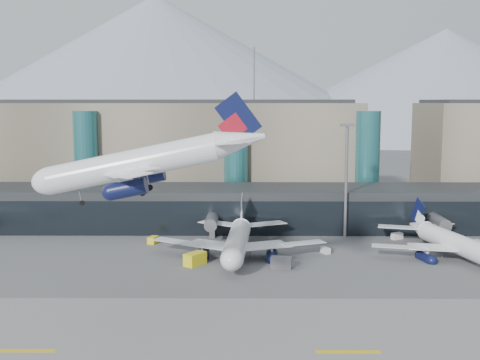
{
  "coord_description": "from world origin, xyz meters",
  "views": [
    {
      "loc": [
        7.2,
        -85.34,
        30.51
      ],
      "look_at": [
        6.36,
        32.0,
        15.12
      ],
      "focal_mm": 45.0,
      "sensor_mm": 36.0,
      "label": 1
    }
  ],
  "objects_px": {
    "jet_parked_mid": "(238,232)",
    "jet_parked_right": "(447,235)",
    "veh_c": "(281,263)",
    "veh_d": "(397,236)",
    "lightmast_mid": "(346,174)",
    "hero_jet": "(156,153)",
    "veh_b": "(153,240)",
    "veh_h": "(195,259)",
    "veh_g": "(325,250)"
  },
  "relations": [
    {
      "from": "hero_jet",
      "to": "veh_g",
      "type": "xyz_separation_m",
      "value": [
        28.76,
        35.41,
        -22.71
      ]
    },
    {
      "from": "jet_parked_mid",
      "to": "veh_d",
      "type": "height_order",
      "value": "jet_parked_mid"
    },
    {
      "from": "veh_g",
      "to": "lightmast_mid",
      "type": "bearing_deg",
      "value": 132.51
    },
    {
      "from": "veh_b",
      "to": "veh_h",
      "type": "height_order",
      "value": "veh_h"
    },
    {
      "from": "jet_parked_mid",
      "to": "veh_b",
      "type": "distance_m",
      "value": 20.95
    },
    {
      "from": "veh_b",
      "to": "veh_h",
      "type": "distance_m",
      "value": 20.19
    },
    {
      "from": "lightmast_mid",
      "to": "jet_parked_mid",
      "type": "relative_size",
      "value": 0.7
    },
    {
      "from": "jet_parked_mid",
      "to": "veh_b",
      "type": "relative_size",
      "value": 13.99
    },
    {
      "from": "lightmast_mid",
      "to": "hero_jet",
      "type": "bearing_deg",
      "value": -124.98
    },
    {
      "from": "veh_b",
      "to": "veh_c",
      "type": "distance_m",
      "value": 32.8
    },
    {
      "from": "jet_parked_mid",
      "to": "jet_parked_right",
      "type": "height_order",
      "value": "jet_parked_mid"
    },
    {
      "from": "lightmast_mid",
      "to": "veh_b",
      "type": "relative_size",
      "value": 9.78
    },
    {
      "from": "hero_jet",
      "to": "veh_b",
      "type": "distance_m",
      "value": 49.77
    },
    {
      "from": "hero_jet",
      "to": "jet_parked_right",
      "type": "xyz_separation_m",
      "value": [
        52.82,
        34.53,
        -19.19
      ]
    },
    {
      "from": "lightmast_mid",
      "to": "jet_parked_mid",
      "type": "xyz_separation_m",
      "value": [
        -23.99,
        -15.51,
        -9.95
      ]
    },
    {
      "from": "veh_g",
      "to": "veh_d",
      "type": "bearing_deg",
      "value": 101.73
    },
    {
      "from": "jet_parked_mid",
      "to": "veh_c",
      "type": "relative_size",
      "value": 9.57
    },
    {
      "from": "veh_d",
      "to": "veh_g",
      "type": "height_order",
      "value": "veh_d"
    },
    {
      "from": "veh_c",
      "to": "jet_parked_right",
      "type": "bearing_deg",
      "value": 26.13
    },
    {
      "from": "jet_parked_mid",
      "to": "veh_h",
      "type": "distance_m",
      "value": 11.93
    },
    {
      "from": "hero_jet",
      "to": "jet_parked_right",
      "type": "distance_m",
      "value": 65.96
    },
    {
      "from": "jet_parked_right",
      "to": "veh_g",
      "type": "distance_m",
      "value": 24.34
    },
    {
      "from": "hero_jet",
      "to": "veh_h",
      "type": "relative_size",
      "value": 8.19
    },
    {
      "from": "hero_jet",
      "to": "veh_c",
      "type": "xyz_separation_m",
      "value": [
        19.15,
        24.47,
        -22.26
      ]
    },
    {
      "from": "veh_c",
      "to": "veh_g",
      "type": "height_order",
      "value": "veh_c"
    },
    {
      "from": "lightmast_mid",
      "to": "veh_b",
      "type": "height_order",
      "value": "lightmast_mid"
    },
    {
      "from": "lightmast_mid",
      "to": "veh_d",
      "type": "height_order",
      "value": "lightmast_mid"
    },
    {
      "from": "veh_c",
      "to": "veh_d",
      "type": "relative_size",
      "value": 1.55
    },
    {
      "from": "veh_g",
      "to": "veh_h",
      "type": "xyz_separation_m",
      "value": [
        -25.66,
        -8.92,
        0.58
      ]
    },
    {
      "from": "hero_jet",
      "to": "veh_b",
      "type": "xyz_separation_m",
      "value": [
        -7.39,
        43.74,
        -22.57
      ]
    },
    {
      "from": "veh_c",
      "to": "veh_b",
      "type": "bearing_deg",
      "value": 153.52
    },
    {
      "from": "veh_h",
      "to": "veh_d",
      "type": "bearing_deg",
      "value": -26.94
    },
    {
      "from": "veh_b",
      "to": "veh_d",
      "type": "xyz_separation_m",
      "value": [
        53.78,
        4.45,
        -0.05
      ]
    },
    {
      "from": "veh_b",
      "to": "jet_parked_mid",
      "type": "bearing_deg",
      "value": -98.69
    },
    {
      "from": "veh_c",
      "to": "veh_d",
      "type": "distance_m",
      "value": 36.12
    },
    {
      "from": "jet_parked_right",
      "to": "veh_c",
      "type": "height_order",
      "value": "jet_parked_right"
    },
    {
      "from": "jet_parked_right",
      "to": "veh_h",
      "type": "bearing_deg",
      "value": 86.46
    },
    {
      "from": "hero_jet",
      "to": "veh_d",
      "type": "height_order",
      "value": "hero_jet"
    },
    {
      "from": "veh_d",
      "to": "jet_parked_right",
      "type": "bearing_deg",
      "value": -90.43
    },
    {
      "from": "veh_c",
      "to": "jet_parked_mid",
      "type": "bearing_deg",
      "value": 137.69
    },
    {
      "from": "hero_jet",
      "to": "veh_c",
      "type": "distance_m",
      "value": 38.22
    },
    {
      "from": "lightmast_mid",
      "to": "veh_c",
      "type": "xyz_separation_m",
      "value": [
        -15.97,
        -25.71,
        -13.36
      ]
    },
    {
      "from": "lightmast_mid",
      "to": "hero_jet",
      "type": "height_order",
      "value": "hero_jet"
    },
    {
      "from": "lightmast_mid",
      "to": "veh_c",
      "type": "relative_size",
      "value": 6.69
    },
    {
      "from": "jet_parked_right",
      "to": "veh_c",
      "type": "relative_size",
      "value": 8.87
    },
    {
      "from": "veh_g",
      "to": "veh_c",
      "type": "bearing_deg",
      "value": -65.48
    },
    {
      "from": "veh_d",
      "to": "veh_g",
      "type": "bearing_deg",
      "value": -169.73
    },
    {
      "from": "jet_parked_mid",
      "to": "jet_parked_right",
      "type": "xyz_separation_m",
      "value": [
        41.69,
        -0.14,
        -0.34
      ]
    },
    {
      "from": "veh_c",
      "to": "veh_g",
      "type": "bearing_deg",
      "value": 58.21
    },
    {
      "from": "jet_parked_right",
      "to": "veh_c",
      "type": "distance_m",
      "value": 35.27
    }
  ]
}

